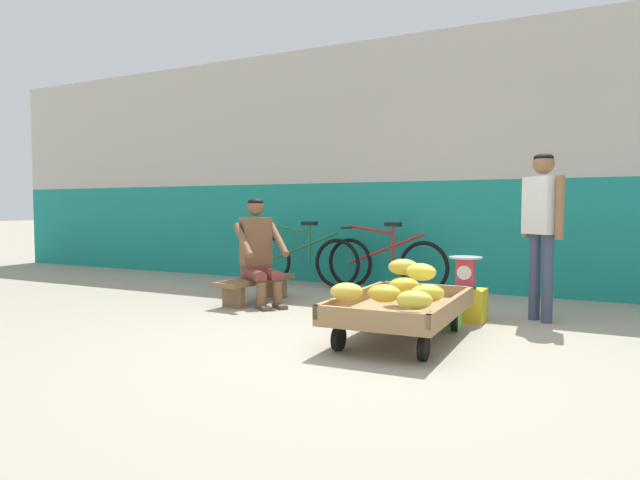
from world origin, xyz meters
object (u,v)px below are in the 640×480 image
(shopping_bag, at_px, (449,316))
(plastic_crate, at_px, (465,305))
(weighing_scale, at_px, (465,272))
(customer_adult, at_px, (542,217))
(low_bench, at_px, (256,284))
(banana_cart, at_px, (401,310))
(vendor_seated, at_px, (259,251))
(bicycle_near_left, at_px, (303,259))
(bicycle_far_left, at_px, (385,262))

(shopping_bag, bearing_deg, plastic_crate, 86.80)
(weighing_scale, xyz_separation_m, customer_adult, (0.61, 0.31, 0.50))
(low_bench, height_order, plastic_crate, plastic_crate)
(weighing_scale, bearing_deg, banana_cart, -104.68)
(banana_cart, distance_m, plastic_crate, 1.04)
(banana_cart, distance_m, vendor_seated, 2.17)
(bicycle_near_left, xyz_separation_m, shopping_bag, (2.45, -1.81, -0.23))
(bicycle_near_left, distance_m, bicycle_far_left, 1.14)
(banana_cart, xyz_separation_m, bicycle_far_left, (-1.08, 2.46, 0.11))
(bicycle_near_left, bearing_deg, banana_cart, -46.84)
(low_bench, relative_size, customer_adult, 0.73)
(banana_cart, bearing_deg, customer_adult, 56.11)
(banana_cart, xyz_separation_m, low_bench, (-2.01, 0.96, -0.04))
(banana_cart, relative_size, bicycle_near_left, 0.88)
(low_bench, relative_size, vendor_seated, 0.98)
(vendor_seated, distance_m, weighing_scale, 2.21)
(low_bench, relative_size, shopping_bag, 4.65)
(vendor_seated, bearing_deg, banana_cart, -25.12)
(plastic_crate, distance_m, customer_adult, 1.06)
(low_bench, xyz_separation_m, vendor_seated, (0.07, -0.05, 0.37))
(low_bench, height_order, shopping_bag, low_bench)
(vendor_seated, relative_size, weighing_scale, 3.80)
(banana_cart, distance_m, bicycle_far_left, 2.69)
(banana_cart, bearing_deg, bicycle_far_left, 113.71)
(vendor_seated, height_order, bicycle_far_left, vendor_seated)
(banana_cart, xyz_separation_m, weighing_scale, (0.26, 1.00, 0.21))
(bicycle_far_left, bearing_deg, customer_adult, -30.58)
(vendor_seated, distance_m, customer_adult, 2.87)
(bicycle_near_left, height_order, shopping_bag, bicycle_near_left)
(vendor_seated, xyz_separation_m, customer_adult, (2.82, 0.39, 0.38))
(bicycle_far_left, bearing_deg, low_bench, -121.85)
(banana_cart, distance_m, weighing_scale, 1.05)
(plastic_crate, height_order, bicycle_far_left, bicycle_far_left)
(plastic_crate, bearing_deg, shopping_bag, -93.20)
(low_bench, bearing_deg, plastic_crate, 0.95)
(weighing_scale, distance_m, bicycle_near_left, 2.83)
(customer_adult, bearing_deg, low_bench, -173.23)
(vendor_seated, bearing_deg, low_bench, 144.16)
(weighing_scale, bearing_deg, plastic_crate, 90.00)
(banana_cart, height_order, plastic_crate, banana_cart)
(bicycle_far_left, bearing_deg, weighing_scale, -47.46)
(vendor_seated, distance_m, plastic_crate, 2.24)
(low_bench, xyz_separation_m, bicycle_near_left, (-0.20, 1.40, 0.15))
(low_bench, xyz_separation_m, shopping_bag, (2.25, -0.42, -0.08))
(vendor_seated, height_order, customer_adult, customer_adult)
(vendor_seated, xyz_separation_m, bicycle_far_left, (0.86, 1.55, -0.21))
(plastic_crate, height_order, weighing_scale, weighing_scale)
(weighing_scale, height_order, bicycle_near_left, bicycle_near_left)
(plastic_crate, xyz_separation_m, weighing_scale, (0.00, -0.00, 0.30))
(bicycle_far_left, distance_m, customer_adult, 2.35)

